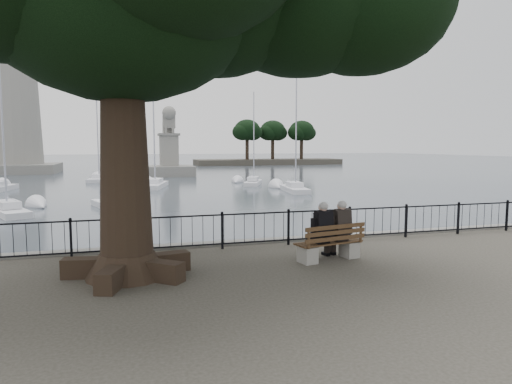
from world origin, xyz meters
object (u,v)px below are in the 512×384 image
object	(u,v)px
person_left	(320,233)
person_right	(338,231)
bench	(330,247)
lighthouse	(15,78)
lion_monument	(169,158)

from	to	relation	value
person_left	person_right	world-z (taller)	same
person_left	bench	bearing A→B (deg)	-11.10
lighthouse	person_right	bearing A→B (deg)	-72.21
bench	lighthouse	xyz separation A→B (m)	(-19.38, 61.53, 11.94)
bench	lion_monument	bearing A→B (deg)	89.29
bench	person_right	size ratio (longest dim) A/B	1.24
person_left	lion_monument	world-z (taller)	lion_monument
person_right	lion_monument	world-z (taller)	lion_monument
lighthouse	lion_monument	xyz separation A→B (m)	(20.00, -12.07, -11.02)
bench	lion_monument	xyz separation A→B (m)	(0.62, 49.46, 0.92)
bench	lion_monument	size ratio (longest dim) A/B	0.21
bench	lighthouse	bearing A→B (deg)	107.48
bench	person_right	distance (m)	0.50
person_left	lighthouse	xyz separation A→B (m)	(-19.11, 61.48, 11.58)
lighthouse	person_left	bearing A→B (deg)	-72.73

